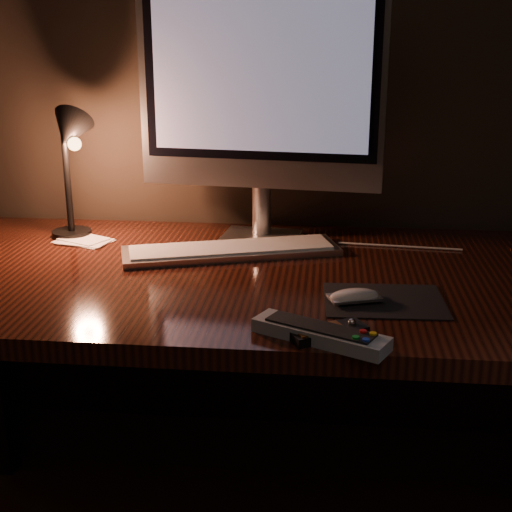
# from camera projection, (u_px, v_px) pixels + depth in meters

# --- Properties ---
(desk) EXTENTS (1.60, 0.75, 0.75)m
(desk) POSITION_uv_depth(u_px,v_px,m) (250.00, 316.00, 1.58)
(desk) COLOR #39160C
(desk) RESTS_ON ground
(monitor) EXTENTS (0.56, 0.18, 0.59)m
(monitor) POSITION_uv_depth(u_px,v_px,m) (260.00, 91.00, 1.59)
(monitor) COLOR silver
(monitor) RESTS_ON desk
(keyboard) EXTENTS (0.50, 0.27, 0.02)m
(keyboard) POSITION_uv_depth(u_px,v_px,m) (231.00, 250.00, 1.59)
(keyboard) COLOR silver
(keyboard) RESTS_ON desk
(mousepad) EXTENTS (0.23, 0.18, 0.00)m
(mousepad) POSITION_uv_depth(u_px,v_px,m) (384.00, 301.00, 1.32)
(mousepad) COLOR black
(mousepad) RESTS_ON desk
(mouse) EXTENTS (0.10, 0.08, 0.02)m
(mouse) POSITION_uv_depth(u_px,v_px,m) (354.00, 298.00, 1.31)
(mouse) COLOR white
(mouse) RESTS_ON desk
(media_remote) EXTENTS (0.14, 0.11, 0.02)m
(media_remote) POSITION_uv_depth(u_px,v_px,m) (328.00, 332.00, 1.16)
(media_remote) COLOR black
(media_remote) RESTS_ON desk
(tv_remote) EXTENTS (0.23, 0.15, 0.03)m
(tv_remote) POSITION_uv_depth(u_px,v_px,m) (320.00, 334.00, 1.15)
(tv_remote) COLOR #9C9FA2
(tv_remote) RESTS_ON desk
(papers) EXTENTS (0.15, 0.12, 0.01)m
(papers) POSITION_uv_depth(u_px,v_px,m) (84.00, 241.00, 1.68)
(papers) COLOR white
(papers) RESTS_ON desk
(desk_lamp) EXTENTS (0.14, 0.16, 0.32)m
(desk_lamp) POSITION_uv_depth(u_px,v_px,m) (69.00, 150.00, 1.64)
(desk_lamp) COLOR black
(desk_lamp) RESTS_ON desk
(cable) EXTENTS (0.58, 0.03, 0.01)m
(cable) POSITION_uv_depth(u_px,v_px,m) (334.00, 247.00, 1.63)
(cable) COLOR white
(cable) RESTS_ON desk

